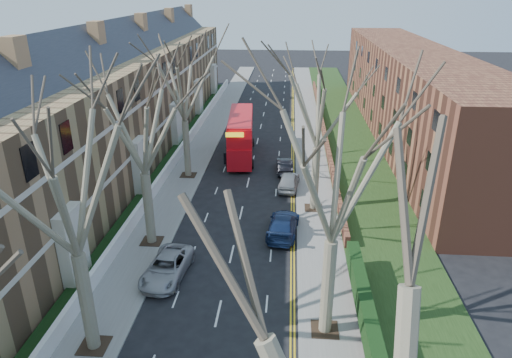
# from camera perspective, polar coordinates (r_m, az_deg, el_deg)

# --- Properties ---
(pavement_left) EXTENTS (3.00, 102.00, 0.12)m
(pavement_left) POSITION_cam_1_polar(r_m,az_deg,el_deg) (53.30, -6.28, 4.94)
(pavement_left) COLOR slate
(pavement_left) RESTS_ON ground
(pavement_right) EXTENTS (3.00, 102.00, 0.12)m
(pavement_right) POSITION_cam_1_polar(r_m,az_deg,el_deg) (52.49, 6.76, 4.64)
(pavement_right) COLOR slate
(pavement_right) RESTS_ON ground
(terrace_left) EXTENTS (9.70, 78.00, 13.60)m
(terrace_left) POSITION_cam_1_polar(r_m,az_deg,el_deg) (46.50, -17.75, 8.32)
(terrace_left) COLOR #8D6A48
(terrace_left) RESTS_ON ground
(flats_right) EXTENTS (13.97, 54.00, 10.00)m
(flats_right) POSITION_cam_1_polar(r_m,az_deg,el_deg) (56.74, 18.67, 10.15)
(flats_right) COLOR brown
(flats_right) RESTS_ON ground
(front_wall_left) EXTENTS (0.30, 78.00, 1.00)m
(front_wall_left) POSITION_cam_1_polar(r_m,az_deg,el_deg) (46.08, -10.07, 2.53)
(front_wall_left) COLOR white
(front_wall_left) RESTS_ON ground
(grass_verge_right) EXTENTS (6.00, 102.00, 0.06)m
(grass_verge_right) POSITION_cam_1_polar(r_m,az_deg,el_deg) (52.86, 11.65, 4.55)
(grass_verge_right) COLOR #1C3112
(grass_verge_right) RESTS_ON ground
(tree_left_mid) EXTENTS (10.50, 10.50, 14.71)m
(tree_left_mid) POSITION_cam_1_polar(r_m,az_deg,el_deg) (20.39, -23.03, 1.29)
(tree_left_mid) COLOR #776E55
(tree_left_mid) RESTS_ON ground
(tree_left_far) EXTENTS (10.15, 10.15, 14.22)m
(tree_left_far) POSITION_cam_1_polar(r_m,az_deg,el_deg) (29.26, -14.44, 7.99)
(tree_left_far) COLOR #776E55
(tree_left_far) RESTS_ON ground
(tree_left_dist) EXTENTS (10.50, 10.50, 14.71)m
(tree_left_dist) POSITION_cam_1_polar(r_m,az_deg,el_deg) (40.48, -9.23, 12.90)
(tree_left_dist) COLOR #776E55
(tree_left_dist) RESTS_ON ground
(tree_right_mid) EXTENTS (10.50, 10.50, 14.71)m
(tree_right_mid) POSITION_cam_1_polar(r_m,az_deg,el_deg) (20.14, 10.15, 2.58)
(tree_right_mid) COLOR #776E55
(tree_right_mid) RESTS_ON ground
(tree_right_far) EXTENTS (10.15, 10.15, 14.22)m
(tree_right_far) POSITION_cam_1_polar(r_m,az_deg,el_deg) (33.65, 7.97, 10.40)
(tree_right_far) COLOR #776E55
(tree_right_far) RESTS_ON ground
(double_decker_bus) EXTENTS (3.22, 10.52, 4.36)m
(double_decker_bus) POSITION_cam_1_polar(r_m,az_deg,el_deg) (47.08, -1.90, 5.29)
(double_decker_bus) COLOR red
(double_decker_bus) RESTS_ON ground
(car_left_far) EXTENTS (2.69, 5.06, 1.36)m
(car_left_far) POSITION_cam_1_polar(r_m,az_deg,el_deg) (28.77, -11.06, -10.76)
(car_left_far) COLOR #A09FA5
(car_left_far) RESTS_ON ground
(car_right_near) EXTENTS (2.52, 5.16, 1.44)m
(car_right_near) POSITION_cam_1_polar(r_m,az_deg,el_deg) (32.80, 3.41, -5.72)
(car_right_near) COLOR #16264E
(car_right_near) RESTS_ON ground
(car_right_mid) EXTENTS (2.09, 4.30, 1.41)m
(car_right_mid) POSITION_cam_1_polar(r_m,az_deg,el_deg) (40.03, 4.14, -0.23)
(car_right_mid) COLOR gray
(car_right_mid) RESTS_ON ground
(car_right_far) EXTENTS (1.65, 4.03, 1.30)m
(car_right_far) POSITION_cam_1_polar(r_m,az_deg,el_deg) (43.58, 3.57, 1.69)
(car_right_far) COLOR black
(car_right_far) RESTS_ON ground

